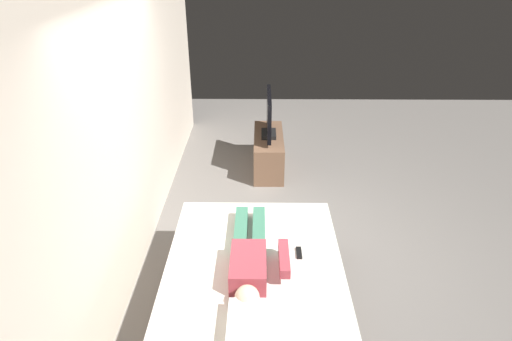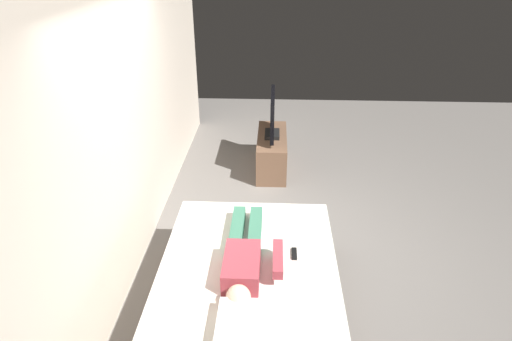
% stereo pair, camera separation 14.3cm
% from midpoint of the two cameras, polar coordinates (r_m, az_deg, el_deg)
% --- Properties ---
extents(ground_plane, '(10.00, 10.00, 0.00)m').
position_cam_midpoint_polar(ground_plane, '(4.62, 3.27, -10.87)').
color(ground_plane, slate).
extents(back_wall, '(6.40, 0.10, 2.80)m').
position_cam_midpoint_polar(back_wall, '(4.47, -14.58, 7.48)').
color(back_wall, beige).
rests_on(back_wall, ground).
extents(bed, '(2.05, 1.52, 0.54)m').
position_cam_midpoint_polar(bed, '(3.81, 0.14, -15.64)').
color(bed, brown).
rests_on(bed, ground).
extents(pillow, '(0.48, 0.34, 0.12)m').
position_cam_midpoint_polar(pillow, '(3.08, -0.44, -20.09)').
color(pillow, white).
rests_on(pillow, bed).
extents(person, '(1.26, 0.46, 0.18)m').
position_cam_midpoint_polar(person, '(3.60, -0.31, -11.17)').
color(person, '#993842').
rests_on(person, bed).
extents(remote, '(0.15, 0.04, 0.02)m').
position_cam_midpoint_polar(remote, '(3.77, 6.08, -10.70)').
color(remote, black).
rests_on(remote, bed).
extents(tv_stand, '(1.10, 0.40, 0.50)m').
position_cam_midpoint_polar(tv_stand, '(6.16, 2.73, 2.39)').
color(tv_stand, brown).
rests_on(tv_stand, ground).
extents(tv, '(0.88, 0.20, 0.59)m').
position_cam_midpoint_polar(tv, '(5.95, 2.85, 7.05)').
color(tv, black).
rests_on(tv, tv_stand).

